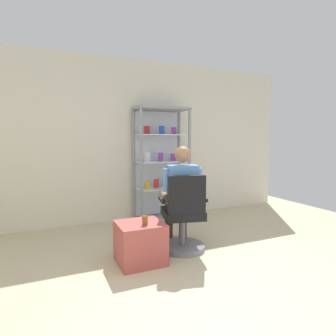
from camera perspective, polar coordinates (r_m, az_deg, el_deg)
name	(u,v)px	position (r m, az deg, el deg)	size (l,w,h in m)	color
ground_plane	(246,312)	(2.62, 15.34, -26.08)	(7.20, 7.20, 0.00)	#C6B793
back_wall	(133,141)	(4.92, -7.00, 5.45)	(6.00, 0.10, 2.70)	silver
display_cabinet_main	(160,164)	(4.85, -1.60, 0.88)	(0.90, 0.45, 1.90)	gray
office_chair	(183,220)	(3.54, 3.12, -10.32)	(0.62, 0.59, 0.96)	slate
seated_shopkeeper	(181,192)	(3.62, 2.55, -4.76)	(0.55, 0.62, 1.29)	#3F382D
storage_crate	(140,243)	(3.28, -5.60, -14.69)	(0.50, 0.47, 0.45)	#B24C47
tea_glass	(145,220)	(3.12, -4.65, -10.43)	(0.06, 0.06, 0.10)	brown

